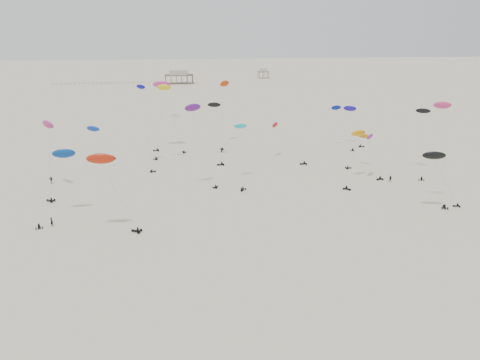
{
  "coord_description": "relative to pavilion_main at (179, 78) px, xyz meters",
  "views": [
    {
      "loc": [
        -13.54,
        -9.93,
        38.98
      ],
      "look_at": [
        0.0,
        88.0,
        7.0
      ],
      "focal_mm": 35.0,
      "sensor_mm": 36.0,
      "label": 1
    }
  ],
  "objects": [
    {
      "name": "rig_15",
      "position": [
        -7.23,
        -198.69,
        15.19
      ],
      "size": [
        10.53,
        14.23,
        24.02
      ],
      "rotation": [
        0.0,
        0.0,
        0.45
      ],
      "color": "black",
      "rests_on": "ground"
    },
    {
      "name": "rig_17",
      "position": [
        -5.02,
        -197.56,
        3.97
      ],
      "size": [
        10.39,
        13.39,
        15.0
      ],
      "rotation": [
        0.0,
        0.0,
        1.66
      ],
      "color": "black",
      "rests_on": "ground"
    },
    {
      "name": "ground_plane",
      "position": [
        10.0,
        -150.0,
        -4.22
      ],
      "size": [
        900.0,
        900.0,
        0.0
      ],
      "primitive_type": "plane",
      "color": "beige"
    },
    {
      "name": "rig_2",
      "position": [
        29.66,
        -220.53,
        2.68
      ],
      "size": [
        9.53,
        14.65,
        15.74
      ],
      "rotation": [
        0.0,
        0.0,
        1.8
      ],
      "color": "black",
      "rests_on": "ground"
    },
    {
      "name": "pier_fence",
      "position": [
        -52.0,
        -0.0,
        -3.45
      ],
      "size": [
        80.2,
        0.2,
        1.5
      ],
      "color": "black",
      "rests_on": "ground"
    },
    {
      "name": "pavilion_main",
      "position": [
        0.0,
        0.0,
        0.0
      ],
      "size": [
        21.0,
        13.0,
        9.8
      ],
      "color": "brown",
      "rests_on": "ground"
    },
    {
      "name": "rig_13",
      "position": [
        -17.75,
        -267.93,
        8.06
      ],
      "size": [
        10.65,
        6.82,
        16.18
      ],
      "rotation": [
        0.0,
        0.0,
        1.17
      ],
      "color": "black",
      "rests_on": "ground"
    },
    {
      "name": "spectator_2",
      "position": [
        -37.0,
        -236.57,
        -4.22
      ],
      "size": [
        1.47,
        0.96,
        2.3
      ],
      "primitive_type": "imported",
      "rotation": [
        0.0,
        0.0,
        6.11
      ],
      "color": "black",
      "rests_on": "ground"
    },
    {
      "name": "spectator_3",
      "position": [
        10.99,
        -210.63,
        -4.22
      ],
      "size": [
        0.86,
        0.81,
        1.94
      ],
      "primitive_type": "imported",
      "rotation": [
        0.0,
        0.0,
        2.52
      ],
      "color": "black",
      "rests_on": "ground"
    },
    {
      "name": "rig_14",
      "position": [
        58.09,
        -203.33,
        5.5
      ],
      "size": [
        5.51,
        10.67,
        14.07
      ],
      "rotation": [
        0.0,
        0.0,
        4.63
      ],
      "color": "black",
      "rests_on": "ground"
    },
    {
      "name": "rig_1",
      "position": [
        65.01,
        -239.13,
        7.24
      ],
      "size": [
        8.26,
        15.25,
        20.06
      ],
      "rotation": [
        0.0,
        0.0,
        5.77
      ],
      "color": "black",
      "rests_on": "ground"
    },
    {
      "name": "spectator_1",
      "position": [
        52.64,
        -247.63,
        -4.22
      ],
      "size": [
        1.1,
        1.07,
        2.0
      ],
      "primitive_type": "imported",
      "rotation": [
        0.0,
        0.0,
        5.55
      ],
      "color": "black",
      "rests_on": "ground"
    },
    {
      "name": "pavilion_small",
      "position": [
        70.0,
        30.0,
        -0.74
      ],
      "size": [
        9.0,
        7.0,
        8.0
      ],
      "color": "brown",
      "rests_on": "ground"
    },
    {
      "name": "rig_19",
      "position": [
        52.61,
        -206.88,
        5.27
      ],
      "size": [
        6.16,
        12.18,
        15.65
      ],
      "rotation": [
        0.0,
        0.0,
        5.73
      ],
      "color": "black",
      "rests_on": "ground"
    },
    {
      "name": "rig_16",
      "position": [
        1.52,
        -242.21,
        12.96
      ],
      "size": [
        8.59,
        7.77,
        21.28
      ],
      "rotation": [
        0.0,
        0.0,
        5.66
      ],
      "color": "black",
      "rests_on": "ground"
    },
    {
      "name": "rig_12",
      "position": [
        8.81,
        -216.37,
        6.96
      ],
      "size": [
        4.43,
        15.74,
        19.95
      ],
      "rotation": [
        0.0,
        0.0,
        1.74
      ],
      "color": "black",
      "rests_on": "ground"
    },
    {
      "name": "rig_5",
      "position": [
        -7.65,
        -214.98,
        12.32
      ],
      "size": [
        6.62,
        3.9,
        23.12
      ],
      "rotation": [
        0.0,
        0.0,
        5.92
      ],
      "color": "black",
      "rests_on": "ground"
    },
    {
      "name": "rig_6",
      "position": [
        13.78,
        -194.3,
        13.99
      ],
      "size": [
        5.64,
        17.5,
        23.84
      ],
      "rotation": [
        0.0,
        0.0,
        3.48
      ],
      "color": "black",
      "rests_on": "ground"
    },
    {
      "name": "rig_11",
      "position": [
        49.79,
        -231.7,
        2.14
      ],
      "size": [
        8.56,
        5.95,
        10.34
      ],
      "rotation": [
        0.0,
        0.0,
        4.88
      ],
      "color": "black",
      "rests_on": "ground"
    },
    {
      "name": "rig_20",
      "position": [
        53.89,
        -266.06,
        6.7
      ],
      "size": [
        10.12,
        3.76,
        13.74
      ],
      "rotation": [
        0.0,
        0.0,
        1.41
      ],
      "color": "black",
      "rests_on": "ground"
    },
    {
      "name": "rig_8",
      "position": [
        -29.02,
        -258.57,
        6.44
      ],
      "size": [
        7.69,
        12.36,
        15.84
      ],
      "rotation": [
        0.0,
        0.0,
        0.3
      ],
      "color": "black",
      "rests_on": "ground"
    },
    {
      "name": "rig_3",
      "position": [
        13.12,
        -241.62,
        4.76
      ],
      "size": [
        4.02,
        14.4,
        17.75
      ],
      "rotation": [
        0.0,
        0.0,
        2.65
      ],
      "color": "black",
      "rests_on": "ground"
    },
    {
      "name": "rig_0",
      "position": [
        43.71,
        -243.83,
        4.93
      ],
      "size": [
        9.98,
        14.01,
        16.82
      ],
      "rotation": [
        0.0,
        0.0,
        3.7
      ],
      "color": "black",
      "rests_on": "ground"
    },
    {
      "name": "spectator_0",
      "position": [
        -29.97,
        -266.01,
        -4.22
      ],
      "size": [
        1.01,
        0.99,
        2.31
      ],
      "primitive_type": "imported",
      "rotation": [
        0.0,
        0.0,
        2.42
      ],
      "color": "black",
      "rests_on": "ground"
    },
    {
      "name": "rig_10",
      "position": [
        -35.36,
        -240.16,
        8.82
      ],
      "size": [
        5.66,
        17.19,
        19.71
      ],
      "rotation": [
        0.0,
        0.0,
        1.11
      ],
      "color": "black",
      "rests_on": "ground"
    },
    {
      "name": "rig_18",
      "position": [
        56.54,
        -263.31,
        10.45
      ],
      "size": [
        4.1,
        9.58,
        23.44
      ],
      "rotation": [
        0.0,
        0.0,
        5.95
      ],
      "color": "black",
      "rests_on": "ground"
    },
    {
      "name": "rig_7",
      "position": [
        -12.67,
        -220.74,
        11.34
      ],
      "size": [
        5.46,
        15.9,
        25.44
      ],
      "rotation": [
        0.0,
        0.0,
        4.91
      ],
      "color": "black",
      "rests_on": "ground"
    },
    {
      "name": "rig_9",
      "position": [
        48.96,
        -243.11,
        3.74
      ],
      "size": [
        5.37,
        6.86,
        12.26
      ],
      "rotation": [
        0.0,
        0.0,
        1.94
      ],
      "color": "black",
      "rests_on": "ground"
    },
    {
      "name": "rig_4",
      "position": [
        -28.53,
        -208.91,
        2.55
      ],
      "size": [
        10.22,
        9.24,
        11.28
      ],
      "rotation": [
        0.0,
        0.0,
        3.84
      ],
      "color": "black",
      "rests_on": "ground"
    }
  ]
}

